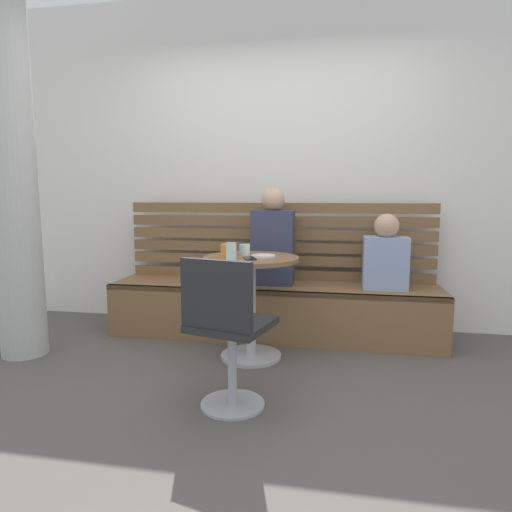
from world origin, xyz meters
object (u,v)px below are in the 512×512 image
object	(u,v)px
person_adult	(273,241)
person_child_left	(385,256)
cup_glass_short	(244,250)
phone_on_table	(250,259)
booth_bench	(273,310)
cafe_table	(251,287)
cup_glass_tall	(231,252)
white_chair	(226,328)
plate_small	(263,256)
cup_tumbler_orange	(226,251)
cup_espresso_small	(232,250)
cup_mug_blue	(230,250)

from	to	relation	value
person_adult	person_child_left	bearing A→B (deg)	-1.25
cup_glass_short	phone_on_table	xyz separation A→B (m)	(0.08, -0.19, -0.04)
booth_bench	cup_glass_short	size ratio (longest dim) A/B	33.75
cup_glass_short	cafe_table	bearing A→B (deg)	-50.39
cup_glass_tall	person_adult	bearing A→B (deg)	77.24
person_child_left	white_chair	bearing A→B (deg)	-125.37
white_chair	phone_on_table	distance (m)	0.75
booth_bench	plate_small	distance (m)	0.72
cup_tumbler_orange	person_adult	bearing A→B (deg)	70.56
booth_bench	cup_tumbler_orange	distance (m)	0.88
white_chair	plate_small	distance (m)	0.88
white_chair	phone_on_table	bearing A→B (deg)	90.95
cup_espresso_small	cup_mug_blue	distance (m)	0.18
cafe_table	phone_on_table	xyz separation A→B (m)	(0.02, -0.12, 0.23)
white_chair	person_child_left	size ratio (longest dim) A/B	1.44
cafe_table	cup_glass_short	bearing A→B (deg)	129.61
booth_bench	phone_on_table	world-z (taller)	phone_on_table
person_adult	person_child_left	xyz separation A→B (m)	(0.89, -0.02, -0.10)
cup_mug_blue	phone_on_table	size ratio (longest dim) A/B	0.68
person_adult	cup_glass_tall	distance (m)	0.77
person_adult	plate_small	distance (m)	0.52
cup_tumbler_orange	cup_mug_blue	bearing A→B (deg)	87.13
cup_glass_short	plate_small	xyz separation A→B (m)	(0.14, -0.05, -0.03)
cup_glass_short	phone_on_table	world-z (taller)	cup_glass_short
booth_bench	white_chair	world-z (taller)	white_chair
cup_glass_tall	cup_mug_blue	xyz separation A→B (m)	(-0.06, 0.20, -0.01)
booth_bench	cup_espresso_small	world-z (taller)	cup_espresso_small
white_chair	person_adult	xyz separation A→B (m)	(0.05, 1.35, 0.33)
cafe_table	plate_small	size ratio (longest dim) A/B	4.35
plate_small	cup_glass_short	bearing A→B (deg)	160.19
cup_mug_blue	plate_small	bearing A→B (deg)	9.20
cafe_table	cup_mug_blue	bearing A→B (deg)	-174.95
person_child_left	cup_tumbler_orange	size ratio (longest dim) A/B	5.91
white_chair	cafe_table	bearing A→B (deg)	91.89
cup_tumbler_orange	cup_mug_blue	size ratio (longest dim) A/B	1.05
cup_glass_short	phone_on_table	size ratio (longest dim) A/B	0.57
booth_bench	person_child_left	size ratio (longest dim) A/B	4.57
white_chair	cup_glass_tall	world-z (taller)	cup_glass_tall
cafe_table	person_adult	bearing A→B (deg)	81.75
cup_espresso_small	booth_bench	bearing A→B (deg)	53.05
cup_glass_short	phone_on_table	distance (m)	0.21
cafe_table	cup_espresso_small	world-z (taller)	cup_espresso_small
cup_tumbler_orange	cup_espresso_small	size ratio (longest dim) A/B	1.79
cup_glass_tall	booth_bench	bearing A→B (deg)	76.33
cafe_table	cup_tumbler_orange	world-z (taller)	cup_tumbler_orange
cafe_table	white_chair	world-z (taller)	white_chair
person_child_left	cup_mug_blue	distance (m)	1.24
person_child_left	plate_small	distance (m)	1.02
booth_bench	cup_glass_short	distance (m)	0.72
cafe_table	plate_small	distance (m)	0.24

